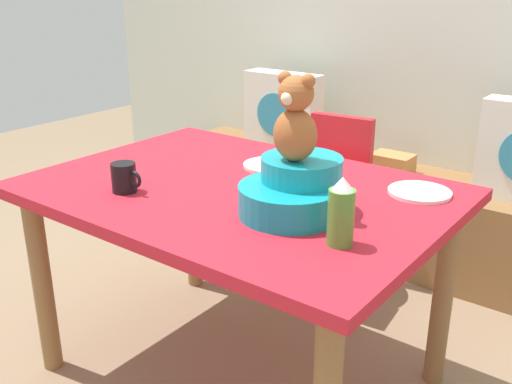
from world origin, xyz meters
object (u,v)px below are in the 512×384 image
ketchup_bottle (341,213)px  highchair (329,179)px  infant_seat_teal (294,190)px  dinner_plate_far (271,165)px  coffee_mug (124,178)px  pillow_floral_left (283,113)px  dinner_plate_near (420,192)px  dining_table (238,213)px  teddy_bear (295,120)px  book_stack (391,163)px

ketchup_bottle → highchair: bearing=121.3°
infant_seat_teal → dinner_plate_far: (-0.31, 0.31, -0.07)m
ketchup_bottle → coffee_mug: bearing=-174.5°
pillow_floral_left → infant_seat_teal: same height
coffee_mug → dinner_plate_near: bearing=35.8°
dining_table → dinner_plate_near: (0.51, 0.29, 0.10)m
dining_table → dinner_plate_near: bearing=30.1°
teddy_bear → dinner_plate_far: (-0.31, 0.31, -0.27)m
pillow_floral_left → dinner_plate_far: pillow_floral_left is taller
book_stack → dining_table: dining_table is taller
dining_table → infant_seat_teal: infant_seat_teal is taller
infant_seat_teal → coffee_mug: infant_seat_teal is taller
book_stack → infant_seat_teal: (0.28, -1.32, 0.30)m
teddy_bear → dinner_plate_far: size_ratio=1.25×
dining_table → teddy_bear: 0.47m
pillow_floral_left → ketchup_bottle: size_ratio=2.38×
highchair → dinner_plate_far: bearing=-82.2°
ketchup_bottle → dining_table: bearing=159.2°
highchair → teddy_bear: (0.39, -0.88, 0.50)m
dining_table → coffee_mug: 0.39m
pillow_floral_left → dinner_plate_far: bearing=-57.5°
teddy_bear → highchair: bearing=113.6°
pillow_floral_left → dinner_plate_near: (1.17, -0.92, 0.07)m
book_stack → highchair: highchair is taller
dining_table → dinner_plate_near: size_ratio=6.81×
ketchup_bottle → dinner_plate_near: bearing=87.6°
book_stack → teddy_bear: bearing=-78.1°
dinner_plate_near → dining_table: bearing=-149.9°
highchair → ketchup_bottle: 1.19m
coffee_mug → dinner_plate_far: (0.22, 0.49, -0.04)m
highchair → infant_seat_teal: bearing=-66.3°
dining_table → dinner_plate_far: dinner_plate_far is taller
pillow_floral_left → ketchup_bottle: 1.82m
dinner_plate_far → infant_seat_teal: bearing=-45.5°
pillow_floral_left → dining_table: size_ratio=0.32×
teddy_bear → dinner_plate_far: teddy_bear is taller
coffee_mug → highchair: bearing=82.2°
teddy_bear → ketchup_bottle: teddy_bear is taller
ketchup_bottle → dinner_plate_far: ketchup_bottle is taller
book_stack → infant_seat_teal: bearing=-78.1°
infant_seat_teal → teddy_bear: (0.00, -0.00, 0.21)m
teddy_bear → book_stack: bearing=101.9°
dining_table → coffee_mug: (-0.26, -0.26, 0.14)m
book_stack → dinner_plate_far: dinner_plate_far is taller
dinner_plate_near → dinner_plate_far: bearing=-173.7°
teddy_bear → dining_table: bearing=163.7°
dining_table → highchair: size_ratio=1.72×
book_stack → dinner_plate_far: 1.03m
dining_table → ketchup_bottle: ketchup_bottle is taller
book_stack → teddy_bear: size_ratio=0.80×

